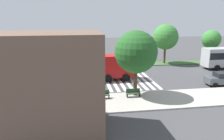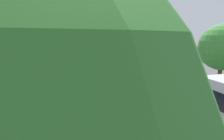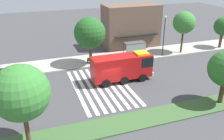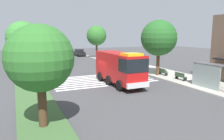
% 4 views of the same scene
% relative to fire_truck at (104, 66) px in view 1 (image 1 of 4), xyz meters
% --- Properties ---
extents(ground_plane, '(120.00, 120.00, 0.00)m').
position_rel_fire_truck_xyz_m(ground_plane, '(-2.16, -0.83, -2.06)').
color(ground_plane, '#424244').
extents(sidewalk, '(60.00, 5.34, 0.14)m').
position_rel_fire_truck_xyz_m(sidewalk, '(-2.16, 8.70, -1.99)').
color(sidewalk, '#ADA89E').
rests_on(sidewalk, ground_plane).
extents(median_strip, '(60.00, 3.00, 0.14)m').
position_rel_fire_truck_xyz_m(median_strip, '(-2.16, -9.20, -1.99)').
color(median_strip, '#3D6033').
rests_on(median_strip, ground_plane).
extents(crosswalk, '(6.75, 12.36, 0.01)m').
position_rel_fire_truck_xyz_m(crosswalk, '(-3.41, -0.83, -2.06)').
color(crosswalk, silver).
rests_on(crosswalk, ground_plane).
extents(fire_truck, '(8.26, 2.75, 3.77)m').
position_rel_fire_truck_xyz_m(fire_truck, '(0.00, 0.00, 0.00)').
color(fire_truck, '#B71414').
rests_on(fire_truck, ground_plane).
extents(parked_car_mid, '(4.43, 2.24, 1.74)m').
position_rel_fire_truck_xyz_m(parked_car_mid, '(-15.13, 4.84, -1.17)').
color(parked_car_mid, '#474C51').
rests_on(parked_car_mid, ground_plane).
extents(bus_stop_shelter, '(3.50, 1.40, 2.46)m').
position_rel_fire_truck_xyz_m(bus_stop_shelter, '(5.16, 7.57, -0.18)').
color(bus_stop_shelter, '#4C4C51').
rests_on(bus_stop_shelter, sidewalk).
extents(bench_near_shelter, '(1.60, 0.50, 0.90)m').
position_rel_fire_truck_xyz_m(bench_near_shelter, '(1.16, 7.56, -1.47)').
color(bench_near_shelter, '#2D472D').
rests_on(bench_near_shelter, sidewalk).
extents(bench_west_of_shelter, '(1.60, 0.50, 0.90)m').
position_rel_fire_truck_xyz_m(bench_west_of_shelter, '(-2.33, 7.56, -1.47)').
color(bench_west_of_shelter, '#2D472D').
rests_on(bench_west_of_shelter, sidewalk).
extents(street_lamp, '(0.36, 0.36, 6.78)m').
position_rel_fire_truck_xyz_m(street_lamp, '(9.86, 6.64, 2.03)').
color(street_lamp, '#2D2D30').
rests_on(street_lamp, sidewalk).
extents(storefront_building, '(10.26, 5.93, 7.83)m').
position_rel_fire_truck_xyz_m(storefront_building, '(7.07, 13.93, 1.85)').
color(storefront_building, brown).
rests_on(storefront_building, ground_plane).
extents(sidewalk_tree_west, '(4.74, 4.74, 7.33)m').
position_rel_fire_truck_xyz_m(sidewalk_tree_west, '(-2.68, 7.04, 3.02)').
color(sidewalk_tree_west, '#513823').
rests_on(sidewalk_tree_west, sidewalk).
extents(median_tree_far_west, '(3.58, 3.58, 6.15)m').
position_rel_fire_truck_xyz_m(median_tree_far_west, '(-21.90, -9.20, 2.41)').
color(median_tree_far_west, '#47301E').
rests_on(median_tree_far_west, median_strip).
extents(median_tree_west, '(4.70, 4.70, 7.30)m').
position_rel_fire_truck_xyz_m(median_tree_west, '(-12.64, -9.20, 3.01)').
color(median_tree_west, '#513823').
rests_on(median_tree_west, median_strip).
extents(median_tree_center, '(3.94, 3.94, 6.08)m').
position_rel_fire_truck_xyz_m(median_tree_center, '(8.08, -9.20, 2.16)').
color(median_tree_center, '#47301E').
rests_on(median_tree_center, median_strip).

